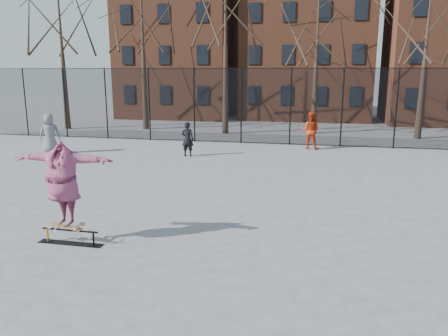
% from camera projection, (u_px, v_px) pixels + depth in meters
% --- Properties ---
extents(ground, '(100.00, 100.00, 0.00)m').
position_uv_depth(ground, '(206.00, 227.00, 10.94)').
color(ground, slate).
extents(skate_rail, '(1.54, 0.24, 0.34)m').
position_uv_depth(skate_rail, '(70.00, 238.00, 9.87)').
color(skate_rail, black).
rests_on(skate_rail, ground).
extents(skateboard, '(0.77, 0.18, 0.09)m').
position_uv_depth(skateboard, '(67.00, 227.00, 9.83)').
color(skateboard, '#9A653D').
rests_on(skateboard, skate_rail).
extents(skater, '(2.34, 0.72, 1.89)m').
position_uv_depth(skater, '(63.00, 185.00, 9.61)').
color(skater, '#62327D').
rests_on(skater, skateboard).
extents(bystander_grey, '(1.10, 1.00, 1.89)m').
position_uv_depth(bystander_grey, '(50.00, 134.00, 20.46)').
color(bystander_grey, slate).
rests_on(bystander_grey, ground).
extents(bystander_black, '(0.59, 0.41, 1.57)m').
position_uv_depth(bystander_black, '(188.00, 139.00, 19.89)').
color(bystander_black, black).
rests_on(bystander_black, ground).
extents(bystander_red, '(1.03, 0.87, 1.87)m').
position_uv_depth(bystander_red, '(311.00, 130.00, 21.71)').
color(bystander_red, '#A62C0E').
rests_on(bystander_red, ground).
extents(fence, '(34.03, 0.07, 4.00)m').
position_uv_depth(fence, '(267.00, 105.00, 22.90)').
color(fence, black).
rests_on(fence, ground).
extents(tree_row, '(33.66, 7.46, 10.67)m').
position_uv_depth(tree_row, '(273.00, 10.00, 25.75)').
color(tree_row, black).
rests_on(tree_row, ground).
extents(rowhouses, '(29.00, 7.00, 13.00)m').
position_uv_depth(rowhouses, '(297.00, 42.00, 34.28)').
color(rowhouses, brown).
rests_on(rowhouses, ground).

